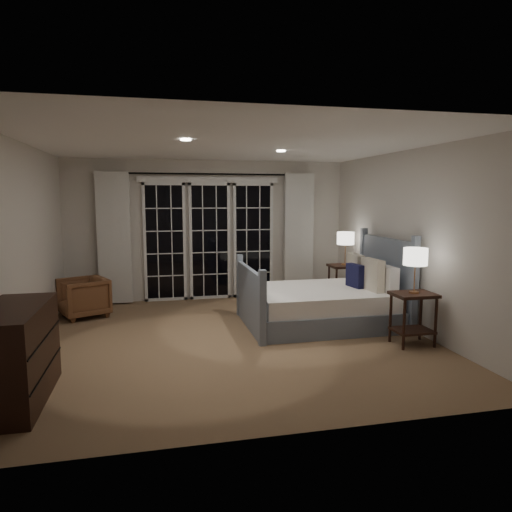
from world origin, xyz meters
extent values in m
plane|color=#89684A|center=(0.00, 0.00, 0.00)|extent=(5.00, 5.00, 0.00)
plane|color=white|center=(0.00, 0.00, 2.50)|extent=(5.00, 5.00, 0.00)
cube|color=silver|center=(-2.50, 0.00, 1.25)|extent=(0.02, 5.00, 2.50)
cube|color=silver|center=(2.50, 0.00, 1.25)|extent=(0.02, 5.00, 2.50)
cube|color=silver|center=(0.00, 2.50, 1.25)|extent=(5.00, 0.02, 2.50)
cube|color=silver|center=(0.00, -2.50, 1.25)|extent=(5.00, 0.02, 2.50)
cube|color=black|center=(-0.80, 2.47, 1.05)|extent=(0.66, 0.02, 2.02)
cube|color=black|center=(0.00, 2.47, 1.05)|extent=(0.66, 0.02, 2.02)
cube|color=black|center=(0.80, 2.47, 1.05)|extent=(0.66, 0.02, 2.02)
cube|color=white|center=(0.00, 2.46, 2.15)|extent=(2.50, 0.04, 0.10)
cylinder|color=black|center=(0.00, 2.40, 2.25)|extent=(3.50, 0.03, 0.03)
cube|color=silver|center=(-1.65, 2.38, 1.15)|extent=(0.55, 0.10, 2.25)
cube|color=silver|center=(1.65, 2.38, 1.15)|extent=(0.55, 0.10, 2.25)
cylinder|color=white|center=(0.80, 0.60, 2.49)|extent=(0.12, 0.12, 0.01)
cylinder|color=white|center=(-0.60, -0.40, 2.49)|extent=(0.12, 0.12, 0.01)
cube|color=slate|center=(1.35, 0.42, 0.14)|extent=(1.96, 1.53, 0.29)
cube|color=white|center=(1.35, 0.42, 0.41)|extent=(1.90, 1.47, 0.24)
cube|color=slate|center=(2.39, 0.42, 0.62)|extent=(0.06, 1.53, 1.25)
cube|color=slate|center=(0.31, 0.42, 0.43)|extent=(0.06, 1.53, 0.86)
cube|color=white|center=(2.19, 0.10, 0.71)|extent=(0.14, 0.60, 0.36)
cube|color=white|center=(2.19, 0.74, 0.71)|extent=(0.14, 0.60, 0.36)
cube|color=beige|center=(2.03, 0.14, 0.75)|extent=(0.16, 0.46, 0.45)
cube|color=beige|center=(2.03, 0.70, 0.75)|extent=(0.16, 0.46, 0.45)
cube|color=black|center=(1.89, 0.42, 0.70)|extent=(0.15, 0.35, 0.34)
cube|color=black|center=(2.16, -0.73, 0.64)|extent=(0.51, 0.41, 0.04)
cube|color=black|center=(2.16, -0.73, 0.18)|extent=(0.47, 0.37, 0.03)
cylinder|color=black|center=(1.94, -0.89, 0.32)|extent=(0.04, 0.04, 0.63)
cylinder|color=black|center=(2.37, -0.89, 0.32)|extent=(0.04, 0.04, 0.63)
cylinder|color=black|center=(1.94, -0.56, 0.32)|extent=(0.04, 0.04, 0.63)
cylinder|color=black|center=(2.37, -0.56, 0.32)|extent=(0.04, 0.04, 0.63)
cube|color=black|center=(2.23, 1.55, 0.66)|extent=(0.53, 0.42, 0.04)
cube|color=black|center=(2.23, 1.55, 0.19)|extent=(0.49, 0.38, 0.03)
cylinder|color=black|center=(2.01, 1.38, 0.33)|extent=(0.04, 0.04, 0.65)
cylinder|color=black|center=(2.45, 1.38, 0.33)|extent=(0.04, 0.04, 0.65)
cylinder|color=black|center=(2.01, 1.72, 0.33)|extent=(0.04, 0.04, 0.65)
cylinder|color=black|center=(2.45, 1.72, 0.33)|extent=(0.04, 0.04, 0.65)
cylinder|color=#AA7344|center=(2.16, -0.73, 0.67)|extent=(0.12, 0.12, 0.02)
cylinder|color=#AA7344|center=(2.16, -0.73, 0.85)|extent=(0.02, 0.02, 0.33)
cylinder|color=white|center=(2.16, -0.73, 1.12)|extent=(0.29, 0.29, 0.21)
cylinder|color=#AA7344|center=(2.23, 1.55, 0.69)|extent=(0.12, 0.12, 0.02)
cylinder|color=#AA7344|center=(2.23, 1.55, 0.87)|extent=(0.02, 0.02, 0.33)
cylinder|color=white|center=(2.23, 1.55, 1.14)|extent=(0.29, 0.29, 0.22)
imported|color=brown|center=(-2.07, 1.60, 0.31)|extent=(0.88, 0.87, 0.61)
cube|color=black|center=(-2.23, -1.40, 0.44)|extent=(0.51, 1.24, 0.88)
cube|color=black|center=(-1.97, -1.40, 0.29)|extent=(0.01, 1.22, 0.01)
cube|color=black|center=(-1.97, -1.40, 0.58)|extent=(0.01, 1.22, 0.01)
camera|label=1|loc=(-0.97, -5.72, 1.85)|focal=32.00mm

